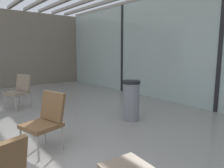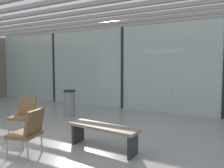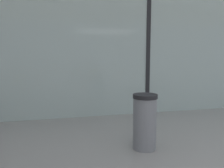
{
  "view_description": "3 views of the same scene",
  "coord_description": "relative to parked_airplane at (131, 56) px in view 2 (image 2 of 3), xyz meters",
  "views": [
    {
      "loc": [
        2.26,
        0.06,
        1.48
      ],
      "look_at": [
        -1.48,
        3.06,
        0.72
      ],
      "focal_mm": 33.23,
      "sensor_mm": 36.0,
      "label": 1
    },
    {
      "loc": [
        3.82,
        -2.48,
        1.63
      ],
      "look_at": [
        0.15,
        4.1,
        1.03
      ],
      "focal_mm": 35.82,
      "sensor_mm": 36.0,
      "label": 2
    },
    {
      "loc": [
        -2.17,
        -0.07,
        1.46
      ],
      "look_at": [
        -0.49,
        6.86,
        0.54
      ],
      "focal_mm": 36.41,
      "sensor_mm": 36.0,
      "label": 3
    }
  ],
  "objects": [
    {
      "name": "lounge_chair_2",
      "position": [
        0.87,
        -8.31,
        -1.72
      ],
      "size": [
        0.6,
        0.63,
        0.87
      ],
      "rotation": [
        0.0,
        0.0,
        0.26
      ],
      "color": "brown",
      "rests_on": "ground"
    },
    {
      "name": "window_mullion_1",
      "position": [
        1.56,
        -4.27,
        -0.66
      ],
      "size": [
        0.1,
        0.12,
        3.11
      ],
      "primitive_type": "cube",
      "color": "black",
      "rests_on": "ground"
    },
    {
      "name": "waiting_bench",
      "position": [
        3.13,
        -8.3,
        -1.85
      ],
      "size": [
        1.53,
        0.55,
        0.47
      ],
      "rotation": [
        0.0,
        0.0,
        -0.1
      ],
      "color": "#7F705B",
      "rests_on": "ground"
    },
    {
      "name": "parked_airplane",
      "position": [
        0.0,
        0.0,
        0.0
      ],
      "size": [
        13.47,
        4.43,
        4.43
      ],
      "color": "#B2BCD6",
      "rests_on": "ground"
    },
    {
      "name": "ceiling_slats",
      "position": [
        1.56,
        -7.57,
        0.94
      ],
      "size": [
        13.72,
        6.72,
        0.1
      ],
      "color": "gray",
      "rests_on": "glass_curtain_wall"
    },
    {
      "name": "trash_bin",
      "position": [
        0.68,
        -6.36,
        -1.78
      ],
      "size": [
        0.38,
        0.38,
        0.86
      ],
      "color": "slate",
      "rests_on": "ground"
    },
    {
      "name": "lounge_chair_1",
      "position": [
        2.16,
        -9.27,
        -1.72
      ],
      "size": [
        0.63,
        0.59,
        0.87
      ],
      "rotation": [
        0.0,
        0.0,
        4.96
      ],
      "color": "brown",
      "rests_on": "ground"
    },
    {
      "name": "window_mullion_0",
      "position": [
        -1.94,
        -4.27,
        -0.66
      ],
      "size": [
        0.1,
        0.12,
        3.11
      ],
      "primitive_type": "cube",
      "color": "black",
      "rests_on": "ground"
    },
    {
      "name": "glass_curtain_wall",
      "position": [
        1.56,
        -4.27,
        -0.66
      ],
      "size": [
        14.0,
        0.08,
        3.11
      ],
      "primitive_type": "cube",
      "color": "#A3B7B2",
      "rests_on": "ground"
    }
  ]
}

